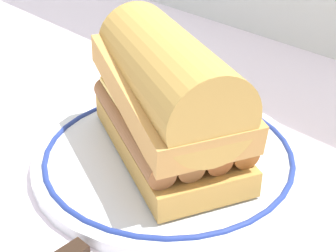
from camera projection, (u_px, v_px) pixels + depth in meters
ground_plane at (154, 154)px, 0.54m from camera, size 1.50×1.50×0.00m
plate at (168, 157)px, 0.52m from camera, size 0.28×0.28×0.01m
sausage_sandwich at (168, 97)px, 0.48m from camera, size 0.22×0.17×0.13m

